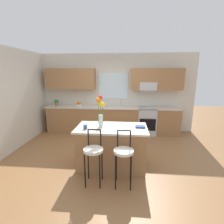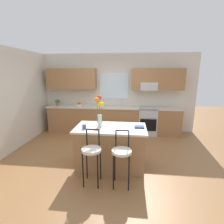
# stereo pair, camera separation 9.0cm
# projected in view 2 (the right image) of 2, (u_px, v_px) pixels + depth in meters

# --- Properties ---
(ground_plane) EXTENTS (14.00, 14.00, 0.00)m
(ground_plane) POSITION_uv_depth(u_px,v_px,m) (106.00, 155.00, 4.33)
(ground_plane) COLOR olive
(wall_left) EXTENTS (0.12, 4.60, 2.70)m
(wall_left) POSITION_uv_depth(u_px,v_px,m) (15.00, 99.00, 4.59)
(wall_left) COLOR beige
(wall_left) RESTS_ON ground
(back_wall_assembly) EXTENTS (5.60, 0.50, 2.70)m
(back_wall_assembly) POSITION_uv_depth(u_px,v_px,m) (115.00, 89.00, 5.91)
(back_wall_assembly) COLOR beige
(back_wall_assembly) RESTS_ON ground
(counter_run) EXTENTS (4.56, 0.64, 0.92)m
(counter_run) POSITION_uv_depth(u_px,v_px,m) (113.00, 119.00, 5.87)
(counter_run) COLOR #996B42
(counter_run) RESTS_ON ground
(sink_faucet) EXTENTS (0.02, 0.13, 0.23)m
(sink_faucet) POSITION_uv_depth(u_px,v_px,m) (122.00, 102.00, 5.85)
(sink_faucet) COLOR #B7BABC
(sink_faucet) RESTS_ON counter_run
(oven_range) EXTENTS (0.60, 0.64, 0.92)m
(oven_range) POSITION_uv_depth(u_px,v_px,m) (147.00, 121.00, 5.73)
(oven_range) COLOR #B7BABC
(oven_range) RESTS_ON ground
(kitchen_island) EXTENTS (1.51, 0.84, 0.92)m
(kitchen_island) POSITION_uv_depth(u_px,v_px,m) (111.00, 147.00, 3.70)
(kitchen_island) COLOR #996B42
(kitchen_island) RESTS_ON ground
(bar_stool_near) EXTENTS (0.36, 0.36, 1.04)m
(bar_stool_near) POSITION_uv_depth(u_px,v_px,m) (92.00, 152.00, 3.08)
(bar_stool_near) COLOR black
(bar_stool_near) RESTS_ON ground
(bar_stool_middle) EXTENTS (0.36, 0.36, 1.04)m
(bar_stool_middle) POSITION_uv_depth(u_px,v_px,m) (122.00, 154.00, 3.02)
(bar_stool_middle) COLOR black
(bar_stool_middle) RESTS_ON ground
(flower_vase) EXTENTS (0.20, 0.15, 0.68)m
(flower_vase) POSITION_uv_depth(u_px,v_px,m) (99.00, 108.00, 3.55)
(flower_vase) COLOR silver
(flower_vase) RESTS_ON kitchen_island
(mug_ceramic) EXTENTS (0.08, 0.08, 0.09)m
(mug_ceramic) POSITION_uv_depth(u_px,v_px,m) (84.00, 127.00, 3.48)
(mug_ceramic) COLOR #33518C
(mug_ceramic) RESTS_ON kitchen_island
(cookbook) EXTENTS (0.20, 0.15, 0.03)m
(cookbook) POSITION_uv_depth(u_px,v_px,m) (139.00, 127.00, 3.56)
(cookbook) COLOR navy
(cookbook) RESTS_ON kitchen_island
(fruit_bowl_oranges) EXTENTS (0.24, 0.24, 0.16)m
(fruit_bowl_oranges) POSITION_uv_depth(u_px,v_px,m) (79.00, 104.00, 5.89)
(fruit_bowl_oranges) COLOR silver
(fruit_bowl_oranges) RESTS_ON counter_run
(potted_plant_small) EXTENTS (0.18, 0.12, 0.23)m
(potted_plant_small) POSITION_uv_depth(u_px,v_px,m) (57.00, 102.00, 5.95)
(potted_plant_small) COLOR #9E5B3D
(potted_plant_small) RESTS_ON counter_run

